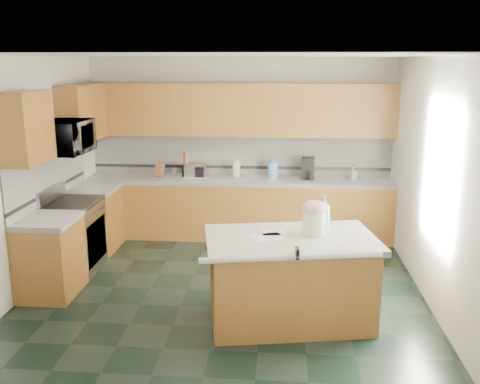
# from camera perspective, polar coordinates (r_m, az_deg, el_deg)

# --- Properties ---
(floor) EXTENTS (4.60, 4.60, 0.00)m
(floor) POSITION_cam_1_polar(r_m,az_deg,el_deg) (6.44, -1.60, -10.46)
(floor) COLOR black
(floor) RESTS_ON ground
(ceiling) EXTENTS (4.60, 4.60, 0.00)m
(ceiling) POSITION_cam_1_polar(r_m,az_deg,el_deg) (5.87, -1.79, 14.35)
(ceiling) COLOR white
(ceiling) RESTS_ON ground
(wall_back) EXTENTS (4.60, 0.04, 2.70)m
(wall_back) POSITION_cam_1_polar(r_m,az_deg,el_deg) (8.28, 0.04, 4.83)
(wall_back) COLOR white
(wall_back) RESTS_ON ground
(wall_front) EXTENTS (4.60, 0.04, 2.70)m
(wall_front) POSITION_cam_1_polar(r_m,az_deg,el_deg) (3.80, -5.47, -6.22)
(wall_front) COLOR white
(wall_front) RESTS_ON ground
(wall_left) EXTENTS (0.04, 4.60, 2.70)m
(wall_left) POSITION_cam_1_polar(r_m,az_deg,el_deg) (6.67, -21.94, 1.60)
(wall_left) COLOR white
(wall_left) RESTS_ON ground
(wall_right) EXTENTS (0.04, 4.60, 2.70)m
(wall_right) POSITION_cam_1_polar(r_m,az_deg,el_deg) (6.21, 20.13, 0.91)
(wall_right) COLOR white
(wall_right) RESTS_ON ground
(back_base_cab) EXTENTS (4.60, 0.60, 0.86)m
(back_base_cab) POSITION_cam_1_polar(r_m,az_deg,el_deg) (8.16, -0.14, -1.92)
(back_base_cab) COLOR #543111
(back_base_cab) RESTS_ON ground
(back_countertop) EXTENTS (4.60, 0.64, 0.06)m
(back_countertop) POSITION_cam_1_polar(r_m,az_deg,el_deg) (8.05, -0.14, 1.23)
(back_countertop) COLOR white
(back_countertop) RESTS_ON back_base_cab
(back_upper_cab) EXTENTS (4.60, 0.33, 0.78)m
(back_upper_cab) POSITION_cam_1_polar(r_m,az_deg,el_deg) (8.02, -0.07, 8.78)
(back_upper_cab) COLOR #543111
(back_upper_cab) RESTS_ON wall_back
(back_backsplash) EXTENTS (4.60, 0.02, 0.63)m
(back_backsplash) POSITION_cam_1_polar(r_m,az_deg,el_deg) (8.26, 0.02, 4.00)
(back_backsplash) COLOR silver
(back_backsplash) RESTS_ON back_countertop
(back_accent_band) EXTENTS (4.60, 0.01, 0.05)m
(back_accent_band) POSITION_cam_1_polar(r_m,az_deg,el_deg) (8.29, 0.02, 2.67)
(back_accent_band) COLOR black
(back_accent_band) RESTS_ON back_countertop
(left_base_cab_rear) EXTENTS (0.60, 0.82, 0.86)m
(left_base_cab_rear) POSITION_cam_1_polar(r_m,az_deg,el_deg) (7.91, -15.18, -2.94)
(left_base_cab_rear) COLOR #543111
(left_base_cab_rear) RESTS_ON ground
(left_counter_rear) EXTENTS (0.64, 0.82, 0.06)m
(left_counter_rear) POSITION_cam_1_polar(r_m,az_deg,el_deg) (7.79, -15.40, 0.31)
(left_counter_rear) COLOR white
(left_counter_rear) RESTS_ON left_base_cab_rear
(left_base_cab_front) EXTENTS (0.60, 0.72, 0.86)m
(left_base_cab_front) POSITION_cam_1_polar(r_m,az_deg,el_deg) (6.57, -19.62, -6.74)
(left_base_cab_front) COLOR #543111
(left_base_cab_front) RESTS_ON ground
(left_counter_front) EXTENTS (0.64, 0.72, 0.06)m
(left_counter_front) POSITION_cam_1_polar(r_m,az_deg,el_deg) (6.43, -19.95, -2.89)
(left_counter_front) COLOR white
(left_counter_front) RESTS_ON left_base_cab_front
(left_backsplash) EXTENTS (0.02, 2.30, 0.63)m
(left_backsplash) POSITION_cam_1_polar(r_m,az_deg,el_deg) (7.16, -19.72, 1.64)
(left_backsplash) COLOR silver
(left_backsplash) RESTS_ON wall_left
(left_accent_band) EXTENTS (0.01, 2.30, 0.05)m
(left_accent_band) POSITION_cam_1_polar(r_m,az_deg,el_deg) (7.20, -19.55, 0.13)
(left_accent_band) COLOR black
(left_accent_band) RESTS_ON wall_left
(left_upper_cab_rear) EXTENTS (0.33, 1.09, 0.78)m
(left_upper_cab_rear) POSITION_cam_1_polar(r_m,az_deg,el_deg) (7.80, -16.50, 8.08)
(left_upper_cab_rear) COLOR #543111
(left_upper_cab_rear) RESTS_ON wall_left
(left_upper_cab_front) EXTENTS (0.33, 0.72, 0.78)m
(left_upper_cab_front) POSITION_cam_1_polar(r_m,az_deg,el_deg) (6.28, -21.86, 6.38)
(left_upper_cab_front) COLOR #543111
(left_upper_cab_front) RESTS_ON wall_left
(range_body) EXTENTS (0.60, 0.76, 0.88)m
(range_body) POSITION_cam_1_polar(r_m,az_deg,el_deg) (7.20, -17.27, -4.65)
(range_body) COLOR #B7B7BC
(range_body) RESTS_ON ground
(range_oven_door) EXTENTS (0.02, 0.68, 0.55)m
(range_oven_door) POSITION_cam_1_polar(r_m,az_deg,el_deg) (7.12, -15.07, -5.06)
(range_oven_door) COLOR black
(range_oven_door) RESTS_ON range_body
(range_cooktop) EXTENTS (0.62, 0.78, 0.04)m
(range_cooktop) POSITION_cam_1_polar(r_m,az_deg,el_deg) (7.08, -17.53, -1.11)
(range_cooktop) COLOR black
(range_cooktop) RESTS_ON range_body
(range_handle) EXTENTS (0.02, 0.66, 0.02)m
(range_handle) POSITION_cam_1_polar(r_m,az_deg,el_deg) (7.00, -15.03, -2.13)
(range_handle) COLOR #B7B7BC
(range_handle) RESTS_ON range_body
(range_backguard) EXTENTS (0.06, 0.76, 0.18)m
(range_backguard) POSITION_cam_1_polar(r_m,az_deg,el_deg) (7.15, -19.53, -0.13)
(range_backguard) COLOR #B7B7BC
(range_backguard) RESTS_ON range_body
(microwave) EXTENTS (0.50, 0.73, 0.41)m
(microwave) POSITION_cam_1_polar(r_m,az_deg,el_deg) (6.92, -18.03, 5.57)
(microwave) COLOR #B7B7BC
(microwave) RESTS_ON wall_left
(island_base) EXTENTS (1.74, 1.18, 0.86)m
(island_base) POSITION_cam_1_polar(r_m,az_deg,el_deg) (5.60, 5.36, -9.55)
(island_base) COLOR #543111
(island_base) RESTS_ON ground
(island_top) EXTENTS (1.86, 1.30, 0.06)m
(island_top) POSITION_cam_1_polar(r_m,az_deg,el_deg) (5.43, 5.46, -5.09)
(island_top) COLOR white
(island_top) RESTS_ON island_base
(island_bullnose) EXTENTS (1.69, 0.35, 0.06)m
(island_bullnose) POSITION_cam_1_polar(r_m,az_deg,el_deg) (4.96, 5.55, -7.00)
(island_bullnose) COLOR white
(island_bullnose) RESTS_ON island_base
(treat_jar) EXTENTS (0.30, 0.30, 0.24)m
(treat_jar) POSITION_cam_1_polar(r_m,az_deg,el_deg) (5.50, 7.91, -3.27)
(treat_jar) COLOR white
(treat_jar) RESTS_ON island_top
(treat_jar_lid) EXTENTS (0.25, 0.25, 0.16)m
(treat_jar_lid) POSITION_cam_1_polar(r_m,az_deg,el_deg) (5.46, 7.96, -1.68)
(treat_jar_lid) COLOR #EAA8AF
(treat_jar_lid) RESTS_ON treat_jar
(treat_jar_knob) EXTENTS (0.08, 0.03, 0.03)m
(treat_jar_knob) POSITION_cam_1_polar(r_m,az_deg,el_deg) (5.44, 7.98, -1.15)
(treat_jar_knob) COLOR tan
(treat_jar_knob) RESTS_ON treat_jar_lid
(treat_jar_knob_end_l) EXTENTS (0.04, 0.04, 0.04)m
(treat_jar_knob_end_l) POSITION_cam_1_polar(r_m,az_deg,el_deg) (5.44, 7.54, -1.14)
(treat_jar_knob_end_l) COLOR tan
(treat_jar_knob_end_l) RESTS_ON treat_jar_lid
(treat_jar_knob_end_r) EXTENTS (0.04, 0.04, 0.04)m
(treat_jar_knob_end_r) POSITION_cam_1_polar(r_m,az_deg,el_deg) (5.45, 8.42, -1.16)
(treat_jar_knob_end_r) COLOR tan
(treat_jar_knob_end_r) RESTS_ON treat_jar_lid
(soap_bottle_island) EXTENTS (0.17, 0.17, 0.39)m
(soap_bottle_island) POSITION_cam_1_polar(r_m,az_deg,el_deg) (5.58, 8.90, -2.25)
(soap_bottle_island) COLOR teal
(soap_bottle_island) RESTS_ON island_top
(paper_sheet_a) EXTENTS (0.38, 0.34, 0.00)m
(paper_sheet_a) POSITION_cam_1_polar(r_m,az_deg,el_deg) (5.40, 2.92, -4.83)
(paper_sheet_a) COLOR white
(paper_sheet_a) RESTS_ON island_top
(paper_sheet_b) EXTENTS (0.28, 0.23, 0.00)m
(paper_sheet_b) POSITION_cam_1_polar(r_m,az_deg,el_deg) (5.54, 3.61, -4.35)
(paper_sheet_b) COLOR white
(paper_sheet_b) RESTS_ON island_top
(clamp_body) EXTENTS (0.04, 0.11, 0.10)m
(clamp_body) POSITION_cam_1_polar(r_m,az_deg,el_deg) (4.96, 6.12, -6.50)
(clamp_body) COLOR black
(clamp_body) RESTS_ON island_top
(clamp_handle) EXTENTS (0.02, 0.08, 0.02)m
(clamp_handle) POSITION_cam_1_polar(r_m,az_deg,el_deg) (4.91, 6.13, -6.98)
(clamp_handle) COLOR black
(clamp_handle) RESTS_ON island_top
(knife_block) EXTENTS (0.14, 0.17, 0.22)m
(knife_block) POSITION_cam_1_polar(r_m,az_deg,el_deg) (8.26, -8.57, 2.32)
(knife_block) COLOR #472814
(knife_block) RESTS_ON back_countertop
(utensil_crock) EXTENTS (0.13, 0.13, 0.16)m
(utensil_crock) POSITION_cam_1_polar(r_m,az_deg,el_deg) (8.21, -5.79, 2.20)
(utensil_crock) COLOR black
(utensil_crock) RESTS_ON back_countertop
(utensil_bundle) EXTENTS (0.08, 0.08, 0.24)m
(utensil_bundle) POSITION_cam_1_polar(r_m,az_deg,el_deg) (8.17, -5.82, 3.56)
(utensil_bundle) COLOR #472814
(utensil_bundle) RESTS_ON utensil_crock
(toaster_oven) EXTENTS (0.38, 0.29, 0.20)m
(toaster_oven) POSITION_cam_1_polar(r_m,az_deg,el_deg) (8.15, -4.81, 2.27)
(toaster_oven) COLOR #B7B7BC
(toaster_oven) RESTS_ON back_countertop
(toaster_oven_door) EXTENTS (0.30, 0.01, 0.16)m
(toaster_oven_door) POSITION_cam_1_polar(r_m,az_deg,el_deg) (8.05, -4.93, 2.11)
(toaster_oven_door) COLOR black
(toaster_oven_door) RESTS_ON toaster_oven
(paper_towel) EXTENTS (0.11, 0.11, 0.25)m
(paper_towel) POSITION_cam_1_polar(r_m,az_deg,el_deg) (8.12, -0.37, 2.46)
(paper_towel) COLOR white
(paper_towel) RESTS_ON back_countertop
(paper_towel_base) EXTENTS (0.17, 0.17, 0.01)m
(paper_towel_base) POSITION_cam_1_polar(r_m,az_deg,el_deg) (8.14, -0.37, 1.65)
(paper_towel_base) COLOR #B7B7BC
(paper_towel_base) RESTS_ON back_countertop
(water_jug) EXTENTS (0.15, 0.15, 0.25)m
(water_jug) POSITION_cam_1_polar(r_m,az_deg,el_deg) (8.05, 3.50, 2.33)
(water_jug) COLOR #5DA1D7
(water_jug) RESTS_ON back_countertop
(water_jug_neck) EXTENTS (0.07, 0.07, 0.04)m
(water_jug_neck) POSITION_cam_1_polar(r_m,az_deg,el_deg) (8.03, 3.51, 3.32)
(water_jug_neck) COLOR #5DA1D7
(water_jug_neck) RESTS_ON water_jug
(coffee_maker) EXTENTS (0.21, 0.22, 0.32)m
(coffee_maker) POSITION_cam_1_polar(r_m,az_deg,el_deg) (8.07, 7.27, 2.54)
(coffee_maker) COLOR black
(coffee_maker) RESTS_ON back_countertop
(coffee_carafe) EXTENTS (0.13, 0.13, 0.13)m
(coffee_carafe) POSITION_cam_1_polar(r_m,az_deg,el_deg) (8.05, 7.26, 1.82)
(coffee_carafe) COLOR black
(coffee_carafe) RESTS_ON back_countertop
(soap_bottle_back) EXTENTS (0.12, 0.12, 0.20)m
(soap_bottle_back) POSITION_cam_1_polar(r_m,az_deg,el_deg) (8.12, 11.96, 1.97)
(soap_bottle_back) COLOR white
(soap_bottle_back) RESTS_ON back_countertop
(soap_back_cap) EXTENTS (0.02, 0.02, 0.03)m
(soap_back_cap) POSITION_cam_1_polar(r_m,az_deg,el_deg) (8.09, 12.00, 2.77)
(soap_back_cap) COLOR red
(soap_back_cap) RESTS_ON soap_bottle_back
(window_light_proxy) EXTENTS (0.02, 1.40, 1.10)m
(window_light_proxy) POSITION_cam_1_polar(r_m,az_deg,el_deg) (5.98, 20.47, 1.89)
(window_light_proxy) COLOR white
(window_light_proxy) RESTS_ON wall_right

